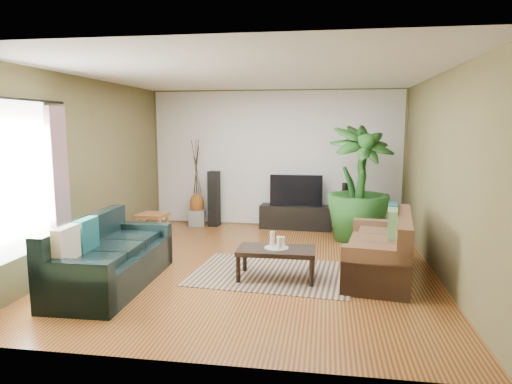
% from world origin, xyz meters
% --- Properties ---
extents(floor, '(5.50, 5.50, 0.00)m').
position_xyz_m(floor, '(0.00, 0.00, 0.00)').
color(floor, '#986127').
rests_on(floor, ground).
extents(ceiling, '(5.50, 5.50, 0.00)m').
position_xyz_m(ceiling, '(0.00, 0.00, 2.70)').
color(ceiling, white).
rests_on(ceiling, ground).
extents(wall_back, '(5.00, 0.00, 5.00)m').
position_xyz_m(wall_back, '(0.00, 2.75, 1.35)').
color(wall_back, brown).
rests_on(wall_back, ground).
extents(wall_front, '(5.00, 0.00, 5.00)m').
position_xyz_m(wall_front, '(0.00, -2.75, 1.35)').
color(wall_front, brown).
rests_on(wall_front, ground).
extents(wall_left, '(0.00, 5.50, 5.50)m').
position_xyz_m(wall_left, '(-2.50, 0.00, 1.35)').
color(wall_left, brown).
rests_on(wall_left, ground).
extents(wall_right, '(0.00, 5.50, 5.50)m').
position_xyz_m(wall_right, '(2.50, 0.00, 1.35)').
color(wall_right, brown).
rests_on(wall_right, ground).
extents(backwall_panel, '(4.90, 0.00, 4.90)m').
position_xyz_m(backwall_panel, '(0.00, 2.74, 1.35)').
color(backwall_panel, white).
rests_on(backwall_panel, ground).
extents(window_pane, '(0.00, 1.80, 1.80)m').
position_xyz_m(window_pane, '(-2.48, -1.60, 1.40)').
color(window_pane, white).
rests_on(window_pane, ground).
extents(curtain_far, '(0.08, 0.35, 2.20)m').
position_xyz_m(curtain_far, '(-2.43, -0.85, 1.15)').
color(curtain_far, gray).
rests_on(curtain_far, ground).
extents(curtain_rod, '(0.03, 1.90, 0.03)m').
position_xyz_m(curtain_rod, '(-2.43, -1.60, 2.30)').
color(curtain_rod, black).
rests_on(curtain_rod, ground).
extents(sofa_left, '(0.92, 2.07, 0.85)m').
position_xyz_m(sofa_left, '(-1.64, -1.05, 0.42)').
color(sofa_left, black).
rests_on(sofa_left, floor).
extents(sofa_right, '(1.06, 1.89, 0.85)m').
position_xyz_m(sofa_right, '(1.72, -0.17, 0.42)').
color(sofa_right, brown).
rests_on(sofa_right, floor).
extents(area_rug, '(2.26, 1.69, 0.01)m').
position_xyz_m(area_rug, '(0.30, -0.31, 0.01)').
color(area_rug, tan).
rests_on(area_rug, floor).
extents(coffee_table, '(1.02, 0.56, 0.41)m').
position_xyz_m(coffee_table, '(0.38, -0.50, 0.21)').
color(coffee_table, black).
rests_on(coffee_table, floor).
extents(candle_tray, '(0.31, 0.31, 0.01)m').
position_xyz_m(candle_tray, '(0.38, -0.50, 0.42)').
color(candle_tray, '#989792').
rests_on(candle_tray, coffee_table).
extents(candle_tall, '(0.06, 0.06, 0.20)m').
position_xyz_m(candle_tall, '(0.32, -0.47, 0.53)').
color(candle_tall, beige).
rests_on(candle_tall, candle_tray).
extents(candle_mid, '(0.06, 0.06, 0.16)m').
position_xyz_m(candle_mid, '(0.42, -0.54, 0.51)').
color(candle_mid, beige).
rests_on(candle_mid, candle_tray).
extents(candle_short, '(0.06, 0.06, 0.13)m').
position_xyz_m(candle_short, '(0.45, -0.44, 0.49)').
color(candle_short, white).
rests_on(candle_short, candle_tray).
extents(tv_stand, '(1.40, 0.50, 0.46)m').
position_xyz_m(tv_stand, '(0.43, 2.50, 0.23)').
color(tv_stand, black).
rests_on(tv_stand, floor).
extents(television, '(1.01, 0.06, 0.60)m').
position_xyz_m(television, '(0.43, 2.50, 0.76)').
color(television, black).
rests_on(television, tv_stand).
extents(speaker_left, '(0.22, 0.24, 1.11)m').
position_xyz_m(speaker_left, '(-1.20, 2.50, 0.55)').
color(speaker_left, black).
rests_on(speaker_left, floor).
extents(speaker_right, '(0.21, 0.22, 0.92)m').
position_xyz_m(speaker_right, '(1.42, 2.50, 0.46)').
color(speaker_right, black).
rests_on(speaker_right, floor).
extents(potted_plant, '(1.49, 1.49, 2.01)m').
position_xyz_m(potted_plant, '(1.56, 1.76, 1.01)').
color(potted_plant, '#1D4E1A').
rests_on(potted_plant, floor).
extents(plant_pot, '(0.37, 0.37, 0.29)m').
position_xyz_m(plant_pot, '(1.56, 1.76, 0.14)').
color(plant_pot, black).
rests_on(plant_pot, floor).
extents(pedestal, '(0.35, 0.35, 0.31)m').
position_xyz_m(pedestal, '(-1.56, 2.50, 0.16)').
color(pedestal, gray).
rests_on(pedestal, floor).
extents(vase, '(0.28, 0.28, 0.40)m').
position_xyz_m(vase, '(-1.56, 2.50, 0.45)').
color(vase, brown).
rests_on(vase, pedestal).
extents(side_table, '(0.51, 0.51, 0.50)m').
position_xyz_m(side_table, '(-1.96, 1.11, 0.25)').
color(side_table, olive).
rests_on(side_table, floor).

